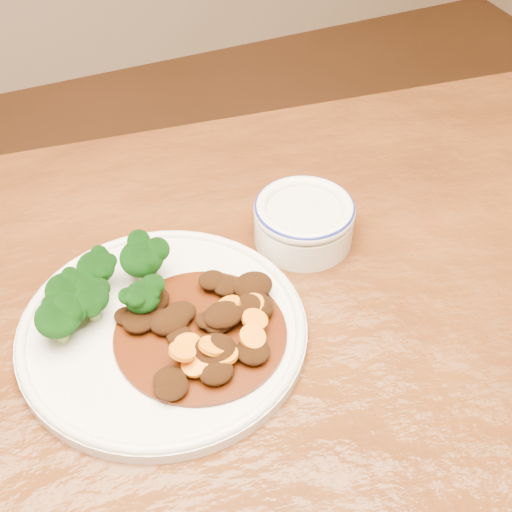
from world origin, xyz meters
name	(u,v)px	position (x,y,z in m)	size (l,w,h in m)	color
dining_table	(212,413)	(0.00, 0.00, 0.67)	(1.59, 1.07, 0.75)	#5D3010
dinner_plate	(163,330)	(-0.03, 0.06, 0.76)	(0.31, 0.31, 0.02)	silver
broccoli_florets	(100,287)	(-0.08, 0.11, 0.80)	(0.15, 0.10, 0.05)	#809F52
mince_stew	(203,325)	(0.01, 0.04, 0.78)	(0.19, 0.18, 0.04)	#3F1B06
dip_bowl	(304,220)	(0.18, 0.14, 0.78)	(0.12, 0.12, 0.06)	silver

